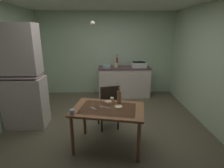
% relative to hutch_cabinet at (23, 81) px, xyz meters
% --- Properties ---
extents(ground_plane, '(5.40, 5.40, 0.00)m').
position_rel_hutch_cabinet_xyz_m(ground_plane, '(1.68, -0.08, -0.99)').
color(ground_plane, brown).
extents(wall_back, '(4.33, 0.10, 2.54)m').
position_rel_hutch_cabinet_xyz_m(wall_back, '(1.68, 2.17, 0.28)').
color(wall_back, '#B7D2B0').
rests_on(wall_back, ground).
extents(wall_right, '(0.10, 4.50, 2.54)m').
position_rel_hutch_cabinet_xyz_m(wall_right, '(3.85, -0.08, 0.28)').
color(wall_right, beige).
rests_on(wall_right, ground).
extents(hutch_cabinet, '(0.82, 0.49, 2.12)m').
position_rel_hutch_cabinet_xyz_m(hutch_cabinet, '(0.00, 0.00, 0.00)').
color(hutch_cabinet, beige).
rests_on(hutch_cabinet, ground).
extents(counter_cabinet, '(1.56, 0.64, 0.91)m').
position_rel_hutch_cabinet_xyz_m(counter_cabinet, '(2.24, 1.80, -0.53)').
color(counter_cabinet, beige).
rests_on(counter_cabinet, ground).
extents(sink_basin, '(0.44, 0.34, 0.15)m').
position_rel_hutch_cabinet_xyz_m(sink_basin, '(2.67, 1.80, -0.00)').
color(sink_basin, silver).
rests_on(sink_basin, counter_cabinet).
extents(hand_pump, '(0.05, 0.27, 0.39)m').
position_rel_hutch_cabinet_xyz_m(hand_pump, '(2.01, 1.84, 0.09)').
color(hand_pump, '#B21E19').
rests_on(hand_pump, counter_cabinet).
extents(mixing_bowl_counter, '(0.26, 0.26, 0.07)m').
position_rel_hutch_cabinet_xyz_m(mixing_bowl_counter, '(1.69, 1.75, -0.04)').
color(mixing_bowl_counter, '#9EB2C6').
rests_on(mixing_bowl_counter, counter_cabinet).
extents(stoneware_crock, '(0.13, 0.13, 0.13)m').
position_rel_hutch_cabinet_xyz_m(stoneware_crock, '(1.98, 1.82, -0.02)').
color(stoneware_crock, beige).
rests_on(stoneware_crock, counter_cabinet).
extents(dining_table, '(1.30, 0.97, 0.73)m').
position_rel_hutch_cabinet_xyz_m(dining_table, '(1.72, -0.79, -0.35)').
color(dining_table, brown).
rests_on(dining_table, ground).
extents(chair_far_side, '(0.48, 0.48, 0.95)m').
position_rel_hutch_cabinet_xyz_m(chair_far_side, '(1.74, -0.18, -0.49)').
color(chair_far_side, '#292421').
rests_on(chair_far_side, ground).
extents(serving_bowl_wide, '(0.13, 0.13, 0.04)m').
position_rel_hutch_cabinet_xyz_m(serving_bowl_wide, '(1.89, -0.81, -0.24)').
color(serving_bowl_wide, beige).
rests_on(serving_bowl_wide, dining_table).
extents(soup_bowl_small, '(0.12, 0.12, 0.05)m').
position_rel_hutch_cabinet_xyz_m(soup_bowl_small, '(1.73, -0.61, -0.24)').
color(soup_bowl_small, tan).
rests_on(soup_bowl_small, dining_table).
extents(teacup_mint, '(0.08, 0.08, 0.08)m').
position_rel_hutch_cabinet_xyz_m(teacup_mint, '(1.16, -0.99, -0.22)').
color(teacup_mint, '#9EB2C6').
rests_on(teacup_mint, dining_table).
extents(mug_tall, '(0.07, 0.07, 0.07)m').
position_rel_hutch_cabinet_xyz_m(mug_tall, '(1.80, -0.48, -0.23)').
color(mug_tall, beige).
rests_on(mug_tall, dining_table).
extents(glass_bottle, '(0.07, 0.07, 0.29)m').
position_rel_hutch_cabinet_xyz_m(glass_bottle, '(1.92, -0.57, -0.14)').
color(glass_bottle, olive).
rests_on(glass_bottle, dining_table).
extents(table_knife, '(0.18, 0.09, 0.00)m').
position_rel_hutch_cabinet_xyz_m(table_knife, '(1.67, -0.76, -0.26)').
color(table_knife, silver).
rests_on(table_knife, dining_table).
extents(teaspoon_near_bowl, '(0.12, 0.10, 0.00)m').
position_rel_hutch_cabinet_xyz_m(teaspoon_near_bowl, '(1.47, -0.78, -0.26)').
color(teaspoon_near_bowl, beige).
rests_on(teaspoon_near_bowl, dining_table).
extents(pendant_bulb, '(0.08, 0.08, 0.08)m').
position_rel_hutch_cabinet_xyz_m(pendant_bulb, '(1.46, -0.11, 1.11)').
color(pendant_bulb, '#F9EFCC').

